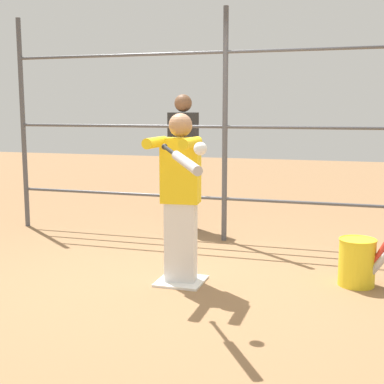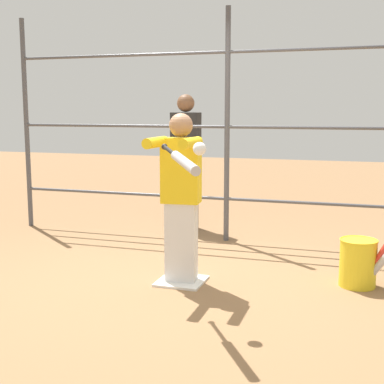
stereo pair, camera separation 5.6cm
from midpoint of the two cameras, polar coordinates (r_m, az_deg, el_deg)
The scene contains 8 objects.
ground_plane at distance 4.79m, azimuth -1.52°, elevation -9.59°, with size 24.00×24.00×0.00m, color olive.
home_plate at distance 4.78m, azimuth -1.52°, elevation -9.47°, with size 0.40×0.40×0.02m.
fence_backstop at distance 6.08m, azimuth 3.27°, elevation 6.95°, with size 5.34×0.06×2.63m.
batter at distance 4.58m, azimuth -1.62°, elevation -0.12°, with size 0.38×0.52×1.48m.
baseball_bat_swinging at distance 3.65m, azimuth -1.38°, elevation 3.39°, with size 0.55×0.80×0.15m.
softball_in_flight at distance 3.82m, azimuth 0.47°, elevation 4.64°, with size 0.10×0.10×0.10m.
bat_bucket at distance 4.83m, azimuth 17.42°, elevation -6.80°, with size 0.65×0.38×0.83m.
bystander_behind_fence at distance 6.72m, azimuth -1.18°, elevation 3.45°, with size 0.35×0.22×1.69m.
Camera 1 is at (-1.43, 4.31, 1.51)m, focal length 50.00 mm.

